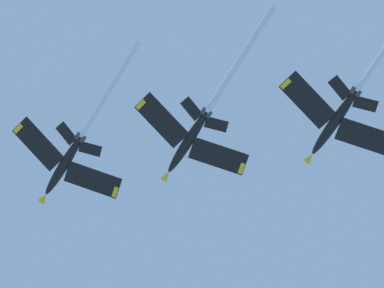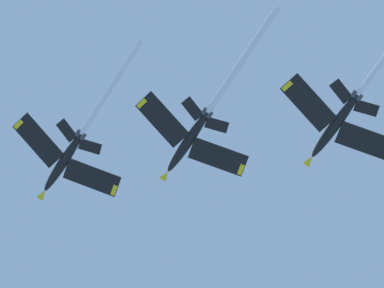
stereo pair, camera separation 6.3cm
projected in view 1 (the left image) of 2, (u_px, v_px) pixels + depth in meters
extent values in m
ellipsoid|color=black|center=(63.00, 166.00, 142.38)|extent=(10.43, 8.46, 4.77)
cone|color=yellow|center=(44.00, 198.00, 144.42)|extent=(2.22, 2.09, 1.61)
ellipsoid|color=black|center=(58.00, 175.00, 143.59)|extent=(2.95, 2.57, 1.67)
cube|color=black|center=(38.00, 144.00, 141.98)|extent=(6.77, 9.65, 1.23)
cube|color=yellow|center=(18.00, 129.00, 141.96)|extent=(1.89, 1.34, 0.64)
cube|color=black|center=(93.00, 180.00, 142.09)|extent=(9.21, 8.37, 1.23)
cube|color=yellow|center=(115.00, 192.00, 142.16)|extent=(1.65, 1.81, 0.64)
cube|color=black|center=(66.00, 133.00, 140.83)|extent=(2.86, 3.98, 0.67)
cube|color=black|center=(90.00, 149.00, 140.88)|extent=(3.97, 3.51, 0.67)
cube|color=yellow|center=(80.00, 140.00, 142.25)|extent=(2.58, 2.02, 3.37)
cylinder|color=#38383D|center=(78.00, 136.00, 140.51)|extent=(1.43, 1.36, 1.05)
cylinder|color=#38383D|center=(83.00, 139.00, 140.52)|extent=(1.43, 1.36, 1.05)
cylinder|color=white|center=(109.00, 90.00, 137.68)|extent=(14.58, 11.35, 6.05)
ellipsoid|color=black|center=(188.00, 142.00, 138.33)|extent=(10.31, 8.58, 4.92)
cone|color=yellow|center=(166.00, 176.00, 140.45)|extent=(2.23, 2.11, 1.63)
ellipsoid|color=black|center=(182.00, 152.00, 139.56)|extent=(2.93, 2.60, 1.70)
cube|color=black|center=(162.00, 120.00, 137.93)|extent=(6.87, 9.64, 1.28)
cube|color=yellow|center=(141.00, 105.00, 137.90)|extent=(1.89, 1.36, 0.66)
cube|color=black|center=(219.00, 156.00, 138.03)|extent=(9.25, 8.28, 1.28)
cube|color=yellow|center=(242.00, 168.00, 138.09)|extent=(1.63, 1.81, 0.66)
cube|color=black|center=(192.00, 109.00, 136.72)|extent=(2.90, 3.99, 0.70)
cube|color=black|center=(216.00, 124.00, 136.77)|extent=(3.97, 3.47, 0.70)
cube|color=yellow|center=(205.00, 115.00, 138.13)|extent=(2.58, 2.08, 3.39)
cylinder|color=#38383D|center=(204.00, 111.00, 136.39)|extent=(1.43, 1.37, 1.06)
cylinder|color=#38383D|center=(209.00, 114.00, 136.40)|extent=(1.43, 1.37, 1.06)
cylinder|color=white|center=(240.00, 60.00, 133.25)|extent=(15.45, 12.43, 6.82)
ellipsoid|color=black|center=(334.00, 123.00, 133.23)|extent=(10.28, 8.59, 5.02)
cone|color=yellow|center=(310.00, 158.00, 135.41)|extent=(2.23, 2.12, 1.64)
ellipsoid|color=black|center=(326.00, 133.00, 134.48)|extent=(2.93, 2.61, 1.72)
cube|color=black|center=(307.00, 100.00, 132.82)|extent=(6.88, 9.64, 1.31)
cube|color=yellow|center=(286.00, 84.00, 132.79)|extent=(1.88, 1.36, 0.67)
cube|color=black|center=(366.00, 137.00, 132.93)|extent=(9.25, 8.26, 1.31)
cube|color=black|center=(340.00, 88.00, 131.58)|extent=(2.90, 3.99, 0.71)
cube|color=black|center=(365.00, 104.00, 131.62)|extent=(3.97, 3.46, 0.71)
cube|color=yellow|center=(352.00, 95.00, 132.99)|extent=(2.58, 2.09, 3.41)
cylinder|color=#38383D|center=(353.00, 90.00, 131.24)|extent=(1.44, 1.37, 1.07)
cylinder|color=#38383D|center=(358.00, 93.00, 131.25)|extent=(1.44, 1.37, 1.07)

